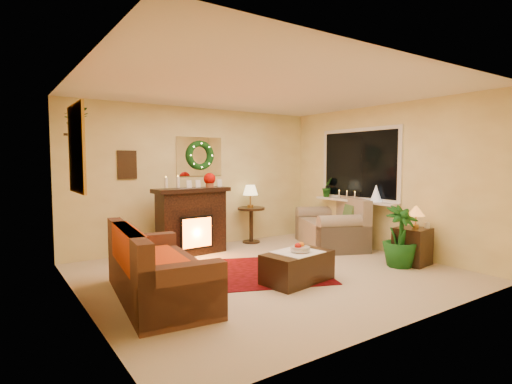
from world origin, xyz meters
TOP-DOWN VIEW (x-y plane):
  - floor at (0.00, 0.00)m, footprint 5.00×5.00m
  - ceiling at (0.00, 0.00)m, footprint 5.00×5.00m
  - wall_back at (0.00, 2.25)m, footprint 5.00×5.00m
  - wall_front at (0.00, -2.25)m, footprint 5.00×5.00m
  - wall_left at (-2.50, 0.00)m, footprint 4.50×4.50m
  - wall_right at (2.50, 0.00)m, footprint 4.50×4.50m
  - area_rug at (-0.28, 0.20)m, footprint 2.70×2.39m
  - sofa at (-1.70, -0.13)m, footprint 1.10×2.08m
  - red_throw at (-1.74, 0.04)m, footprint 0.74×1.21m
  - fireplace at (-0.42, 1.71)m, footprint 1.20×0.45m
  - poinsettia at (-0.07, 1.69)m, footprint 0.21×0.21m
  - mantel_candle_a at (-0.89, 1.66)m, footprint 0.06×0.06m
  - mantel_candle_b at (-0.67, 1.70)m, footprint 0.06×0.06m
  - mantel_mirror at (0.00, 2.23)m, footprint 0.92×0.02m
  - wreath at (0.00, 2.19)m, footprint 0.55×0.11m
  - wall_art at (-1.35, 2.23)m, footprint 0.32×0.03m
  - gold_mirror at (-2.48, 0.30)m, footprint 0.03×0.84m
  - hanging_plant at (-2.34, 1.05)m, footprint 0.33×0.28m
  - loveseat at (2.06, 0.86)m, footprint 1.51×1.85m
  - window_frame at (2.48, 0.55)m, footprint 0.03×1.86m
  - window_glass at (2.47, 0.55)m, footprint 0.02×1.70m
  - window_sill at (2.38, 0.55)m, footprint 0.22×1.86m
  - mini_tree at (2.40, 0.08)m, footprint 0.21×0.21m
  - sill_plant at (2.37, 1.27)m, footprint 0.28×0.22m
  - side_table_round at (0.98, 1.95)m, footprint 0.54×0.54m
  - lamp_cream at (0.97, 1.96)m, footprint 0.30×0.30m
  - end_table_square at (2.13, -0.86)m, footprint 0.53×0.53m
  - lamp_tiffany at (2.15, -0.89)m, footprint 0.27×0.27m
  - coffee_table at (0.05, -0.56)m, footprint 1.03×0.67m
  - fruit_bowl at (0.07, -0.59)m, footprint 0.26×0.26m
  - floor_palm at (1.85, -0.84)m, footprint 1.76×1.76m

SIDE VIEW (x-z plane):
  - floor at x=0.00m, z-range 0.00..0.00m
  - area_rug at x=-0.28m, z-range 0.00..0.01m
  - coffee_table at x=0.05m, z-range 0.01..0.41m
  - end_table_square at x=2.13m, z-range -0.02..0.56m
  - side_table_round at x=0.98m, z-range -0.02..0.67m
  - loveseat at x=2.06m, z-range -0.04..0.88m
  - sofa at x=-1.70m, z-range 0.00..0.86m
  - floor_palm at x=1.85m, z-range -0.94..1.84m
  - fruit_bowl at x=0.07m, z-range 0.42..0.48m
  - red_throw at x=-1.74m, z-range 0.45..0.46m
  - fireplace at x=-0.42m, z-range 0.01..1.09m
  - lamp_tiffany at x=2.15m, z-range 0.55..0.94m
  - window_sill at x=2.38m, z-range 0.85..0.89m
  - lamp_cream at x=0.97m, z-range 0.65..1.11m
  - mini_tree at x=2.40m, z-range 0.88..1.20m
  - sill_plant at x=2.37m, z-range 0.83..1.34m
  - mantel_candle_a at x=-0.89m, z-range 1.18..1.34m
  - mantel_candle_b at x=-0.67m, z-range 1.17..1.35m
  - wall_back at x=0.00m, z-range 1.30..1.30m
  - wall_front at x=0.00m, z-range 1.30..1.30m
  - wall_left at x=-2.50m, z-range 1.30..1.30m
  - wall_right at x=2.50m, z-range 1.30..1.30m
  - poinsettia at x=-0.07m, z-range 1.20..1.40m
  - wall_art at x=-1.35m, z-range 1.31..1.79m
  - window_frame at x=2.48m, z-range 0.87..2.23m
  - window_glass at x=2.47m, z-range 0.94..2.16m
  - mantel_mirror at x=0.00m, z-range 1.34..2.06m
  - wreath at x=0.00m, z-range 1.44..2.00m
  - gold_mirror at x=-2.48m, z-range 1.25..2.25m
  - hanging_plant at x=-2.34m, z-range 1.79..2.15m
  - ceiling at x=0.00m, z-range 2.60..2.60m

